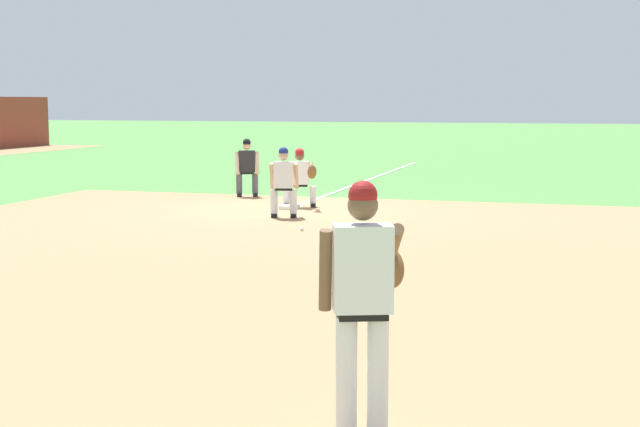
{
  "coord_description": "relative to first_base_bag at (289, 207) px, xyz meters",
  "views": [
    {
      "loc": [
        -18.68,
        -6.17,
        2.4
      ],
      "look_at": [
        -9.0,
        -3.34,
        1.12
      ],
      "focal_mm": 50.0,
      "sensor_mm": 36.0,
      "label": 1
    }
  ],
  "objects": [
    {
      "name": "first_baseman",
      "position": [
        0.38,
        -0.15,
        0.69
      ],
      "size": [
        0.85,
        0.94,
        1.34
      ],
      "color": "black",
      "rests_on": "ground"
    },
    {
      "name": "infield_dirt_patch",
      "position": [
        -6.43,
        -2.39,
        -0.04
      ],
      "size": [
        18.0,
        18.0,
        0.01
      ],
      "primitive_type": "cube",
      "color": "#A87F56",
      "rests_on": "ground"
    },
    {
      "name": "baseball",
      "position": [
        -3.12,
        -1.27,
        -0.01
      ],
      "size": [
        0.07,
        0.07,
        0.07
      ],
      "primitive_type": "sphere",
      "color": "white",
      "rests_on": "ground"
    },
    {
      "name": "baserunner",
      "position": [
        -1.41,
        -0.34,
        0.75
      ],
      "size": [
        0.54,
        0.65,
        1.46
      ],
      "color": "black",
      "rests_on": "ground"
    },
    {
      "name": "umpire",
      "position": [
        2.19,
        1.84,
        0.75
      ],
      "size": [
        0.59,
        0.67,
        1.46
      ],
      "color": "black",
      "rests_on": "ground"
    },
    {
      "name": "foul_line_stripe",
      "position": [
        7.82,
        0.0,
        -0.04
      ],
      "size": [
        15.63,
        0.1,
        0.0
      ],
      "primitive_type": "cube",
      "color": "white",
      "rests_on": "ground"
    },
    {
      "name": "ground_plane",
      "position": [
        0.0,
        0.0,
        -0.04
      ],
      "size": [
        160.0,
        160.0,
        0.0
      ],
      "primitive_type": "plane",
      "color": "#518942"
    },
    {
      "name": "pitcher",
      "position": [
        -12.81,
        -4.77,
        1.01
      ],
      "size": [
        0.81,
        0.6,
        1.86
      ],
      "color": "black",
      "rests_on": "ground"
    },
    {
      "name": "first_base_bag",
      "position": [
        0.0,
        0.0,
        0.0
      ],
      "size": [
        0.38,
        0.38,
        0.09
      ],
      "primitive_type": "cube",
      "color": "white",
      "rests_on": "ground"
    }
  ]
}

